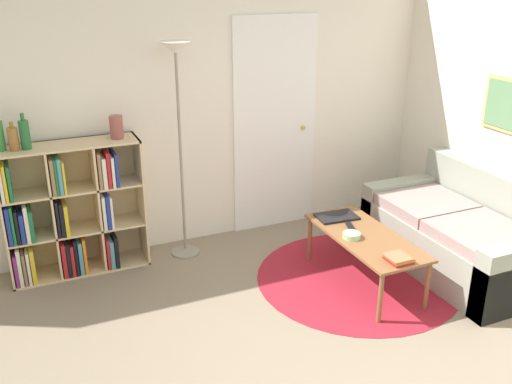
% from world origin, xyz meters
% --- Properties ---
extents(wall_back, '(7.25, 0.11, 2.60)m').
position_xyz_m(wall_back, '(0.03, 2.48, 1.29)').
color(wall_back, silver).
rests_on(wall_back, ground_plane).
extents(wall_right, '(0.08, 5.45, 2.60)m').
position_xyz_m(wall_right, '(2.15, 1.22, 1.30)').
color(wall_right, silver).
rests_on(wall_right, ground_plane).
extents(rug, '(1.70, 1.70, 0.01)m').
position_xyz_m(rug, '(0.78, 1.16, 0.00)').
color(rug, maroon).
rests_on(rug, ground_plane).
extents(bookshelf, '(1.13, 0.34, 1.13)m').
position_xyz_m(bookshelf, '(-1.38, 2.27, 0.54)').
color(bookshelf, beige).
rests_on(bookshelf, ground_plane).
extents(floor_lamp, '(0.26, 0.26, 1.90)m').
position_xyz_m(floor_lamp, '(-0.41, 2.19, 1.52)').
color(floor_lamp, gray).
rests_on(floor_lamp, ground_plane).
extents(couch, '(0.89, 1.61, 0.82)m').
position_xyz_m(couch, '(1.73, 1.00, 0.28)').
color(couch, gray).
rests_on(couch, ground_plane).
extents(coffee_table, '(0.51, 1.15, 0.43)m').
position_xyz_m(coffee_table, '(0.78, 1.09, 0.39)').
color(coffee_table, brown).
rests_on(coffee_table, ground_plane).
extents(laptop, '(0.36, 0.25, 0.02)m').
position_xyz_m(laptop, '(0.75, 1.49, 0.44)').
color(laptop, black).
rests_on(laptop, coffee_table).
extents(bowl, '(0.14, 0.14, 0.04)m').
position_xyz_m(bowl, '(0.65, 1.10, 0.45)').
color(bowl, '#9ED193').
rests_on(bowl, coffee_table).
extents(book_stack_on_table, '(0.18, 0.18, 0.04)m').
position_xyz_m(book_stack_on_table, '(0.75, 0.63, 0.46)').
color(book_stack_on_table, '#B21E23').
rests_on(book_stack_on_table, coffee_table).
extents(remote, '(0.09, 0.18, 0.02)m').
position_xyz_m(remote, '(0.74, 1.25, 0.44)').
color(remote, black).
rests_on(remote, coffee_table).
extents(bottle_middle, '(0.08, 0.08, 0.23)m').
position_xyz_m(bottle_middle, '(-1.71, 2.24, 1.23)').
color(bottle_middle, olive).
rests_on(bottle_middle, bookshelf).
extents(bottle_right, '(0.08, 0.08, 0.28)m').
position_xyz_m(bottle_right, '(-1.62, 2.24, 1.25)').
color(bottle_right, '#236633').
rests_on(bottle_right, bookshelf).
extents(vase_on_shelf, '(0.11, 0.11, 0.19)m').
position_xyz_m(vase_on_shelf, '(-0.92, 2.26, 1.23)').
color(vase_on_shelf, '#934C47').
rests_on(vase_on_shelf, bookshelf).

